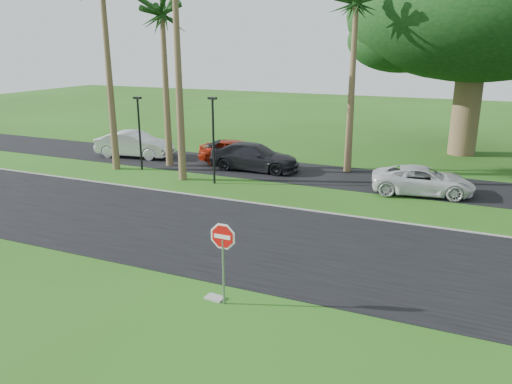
{
  "coord_description": "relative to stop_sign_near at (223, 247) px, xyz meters",
  "views": [
    {
      "loc": [
        6.59,
        -14.56,
        7.27
      ],
      "look_at": [
        -0.81,
        2.31,
        1.8
      ],
      "focal_mm": 35.0,
      "sensor_mm": 36.0,
      "label": 1
    }
  ],
  "objects": [
    {
      "name": "car_minivan",
      "position": [
        4.06,
        13.91,
        -1.08
      ],
      "size": [
        5.29,
        3.08,
        1.38
      ],
      "primitive_type": "imported",
      "rotation": [
        0.0,
        0.0,
        1.73
      ],
      "color": "silver",
      "rests_on": "ground"
    },
    {
      "name": "ground",
      "position": [
        -0.5,
        3.0,
        -1.77
      ],
      "size": [
        120.0,
        120.0,
        0.0
      ],
      "primitive_type": "plane",
      "color": "#264B12",
      "rests_on": "ground"
    },
    {
      "name": "curb",
      "position": [
        -0.5,
        9.05,
        -1.74
      ],
      "size": [
        120.0,
        0.12,
        0.06
      ],
      "primitive_type": "cube",
      "color": "gray",
      "rests_on": "ground"
    },
    {
      "name": "parking_strip",
      "position": [
        -0.5,
        15.5,
        -1.76
      ],
      "size": [
        120.0,
        5.0,
        0.02
      ],
      "primitive_type": "cube",
      "color": "black",
      "rests_on": "ground"
    },
    {
      "name": "canopy_tree",
      "position": [
        5.5,
        25.0,
        7.17
      ],
      "size": [
        16.5,
        16.5,
        13.12
      ],
      "color": "brown",
      "rests_on": "ground"
    },
    {
      "name": "car_silver",
      "position": [
        -14.51,
        15.19,
        -0.93
      ],
      "size": [
        5.34,
        2.49,
        1.69
      ],
      "primitive_type": "imported",
      "rotation": [
        0.0,
        0.0,
        1.71
      ],
      "color": "#B9BBC1",
      "rests_on": "ground"
    },
    {
      "name": "streetlight_right",
      "position": [
        -6.5,
        11.5,
        0.88
      ],
      "size": [
        0.45,
        0.25,
        4.64
      ],
      "color": "black",
      "rests_on": "ground"
    },
    {
      "name": "car_dark",
      "position": [
        -5.72,
        15.12,
        -0.99
      ],
      "size": [
        5.49,
        2.42,
        1.57
      ],
      "primitive_type": "imported",
      "rotation": [
        0.0,
        0.0,
        1.61
      ],
      "color": "black",
      "rests_on": "ground"
    },
    {
      "name": "road",
      "position": [
        -0.5,
        5.0,
        -1.76
      ],
      "size": [
        120.0,
        8.0,
        0.02
      ],
      "primitive_type": "cube",
      "color": "black",
      "rests_on": "ground"
    },
    {
      "name": "streetlight_left",
      "position": [
        -12.0,
        12.5,
        0.72
      ],
      "size": [
        0.45,
        0.25,
        4.34
      ],
      "color": "black",
      "rests_on": "ground"
    },
    {
      "name": "palm_left_mid",
      "position": [
        -11.0,
        14.0,
        6.9
      ],
      "size": [
        5.0,
        5.0,
        10.0
      ],
      "color": "brown",
      "rests_on": "ground"
    },
    {
      "name": "stop_sign_near",
      "position": [
        0.0,
        0.0,
        0.0
      ],
      "size": [
        1.05,
        0.07,
        2.62
      ],
      "color": "gray",
      "rests_on": "ground"
    },
    {
      "name": "car_red",
      "position": [
        -7.26,
        15.82,
        -0.97
      ],
      "size": [
        4.77,
        2.0,
        1.61
      ],
      "primitive_type": "imported",
      "rotation": [
        0.0,
        0.0,
        1.55
      ],
      "color": "#A7220D",
      "rests_on": "ground"
    },
    {
      "name": "utility_slab",
      "position": [
        -0.39,
        0.14,
        -1.74
      ],
      "size": [
        0.58,
        0.4,
        0.06
      ],
      "primitive_type": "cube",
      "rotation": [
        0.0,
        0.0,
        -0.1
      ],
      "color": "gray",
      "rests_on": "ground"
    },
    {
      "name": "palm_center",
      "position": [
        -0.5,
        17.0,
        7.39
      ],
      "size": [
        5.0,
        5.0,
        10.5
      ],
      "color": "brown",
      "rests_on": "ground"
    }
  ]
}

